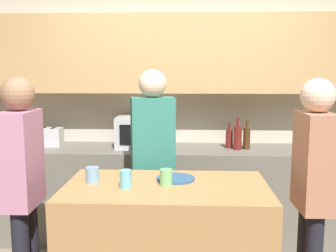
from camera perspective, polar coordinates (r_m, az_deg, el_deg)
back_wall at (r=4.01m, az=2.13°, el=6.22°), size 6.40×0.40×2.70m
back_counter at (r=3.93m, az=2.00°, el=-9.83°), size 3.60×0.62×0.92m
microwave at (r=3.87m, az=-3.56°, el=-0.84°), size 0.52×0.39×0.30m
toaster at (r=4.10m, az=-16.92°, el=-1.52°), size 0.26×0.16×0.18m
bottle_0 at (r=3.86m, az=8.88°, el=-1.81°), size 0.07×0.07×0.24m
bottle_1 at (r=3.79m, az=10.06°, el=-1.66°), size 0.08×0.08×0.30m
bottle_2 at (r=3.84m, az=11.34°, el=-1.73°), size 0.07×0.07×0.28m
plate_on_island at (r=2.69m, az=1.12°, el=-7.62°), size 0.26×0.26×0.01m
cup_0 at (r=2.55m, az=-0.27°, el=-7.45°), size 0.08×0.08×0.11m
cup_1 at (r=2.50m, az=-6.17°, el=-7.67°), size 0.07×0.07×0.12m
cup_2 at (r=2.66m, az=-10.90°, el=-6.96°), size 0.09×0.09×0.10m
person_left at (r=2.69m, az=20.32°, el=-7.68°), size 0.21×0.34×1.63m
person_center at (r=2.75m, az=-20.39°, el=-7.27°), size 0.21×0.34×1.63m
person_right at (r=3.17m, az=-2.21°, el=-4.10°), size 0.37×0.26×1.68m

